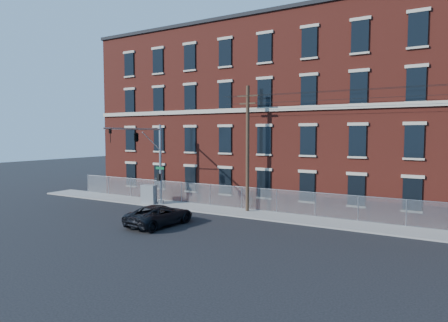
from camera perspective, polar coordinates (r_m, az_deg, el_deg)
ground at (r=27.48m, az=-5.59°, el=-9.23°), size 140.00×140.00×0.00m
sidewalk at (r=27.71m, az=22.02°, el=-9.27°), size 65.00×3.00×0.12m
mill_building at (r=35.92m, az=24.34°, el=6.63°), size 55.30×14.32×16.30m
chain_link_fence at (r=28.77m, az=22.43°, el=-6.77°), size 59.06×0.06×1.85m
traffic_signal_mast at (r=32.24m, az=-12.11°, el=2.32°), size 0.90×6.75×7.00m
utility_pole_near at (r=30.56m, az=3.54°, el=2.22°), size 1.80×0.28×10.00m
pickup_truck at (r=27.02m, az=-9.52°, el=-7.94°), size 2.85×5.37×1.44m
utility_cabinet at (r=34.89m, az=-11.15°, el=-4.87°), size 1.40×0.83×1.66m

